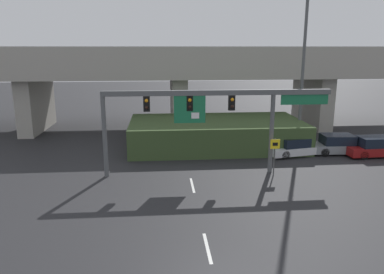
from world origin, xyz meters
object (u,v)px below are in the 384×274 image
parked_sedan_mid_right (339,145)px  signal_gantry (209,107)px  highway_light_pole_near (305,36)px  speed_limit_sign (275,152)px  parked_sedan_near_right (296,147)px  parked_sedan_far_right (376,147)px

parked_sedan_mid_right → signal_gantry: bearing=-157.0°
highway_light_pole_near → parked_sedan_mid_right: size_ratio=3.67×
signal_gantry → speed_limit_sign: 5.01m
highway_light_pole_near → parked_sedan_mid_right: highway_light_pole_near is taller
speed_limit_sign → parked_sedan_near_right: 5.56m
highway_light_pole_near → parked_sedan_mid_right: (2.32, -2.33, -8.17)m
signal_gantry → highway_light_pole_near: 11.28m
parked_sedan_near_right → parked_sedan_far_right: size_ratio=1.02×
speed_limit_sign → parked_sedan_far_right: 9.76m
speed_limit_sign → parked_sedan_mid_right: speed_limit_sign is taller
signal_gantry → parked_sedan_far_right: bearing=12.8°
signal_gantry → parked_sedan_near_right: bearing=27.2°
parked_sedan_near_right → parked_sedan_far_right: bearing=-18.8°
signal_gantry → parked_sedan_mid_right: size_ratio=3.11×
signal_gantry → highway_light_pole_near: bearing=36.9°
signal_gantry → parked_sedan_near_right: (7.22, 3.70, -3.71)m
parked_sedan_near_right → parked_sedan_far_right: (5.84, -0.74, 0.04)m
highway_light_pole_near → signal_gantry: bearing=-143.1°
signal_gantry → highway_light_pole_near: size_ratio=0.85×
parked_sedan_near_right → parked_sedan_mid_right: size_ratio=1.05×
speed_limit_sign → parked_sedan_mid_right: 8.06m
speed_limit_sign → highway_light_pole_near: bearing=59.2°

